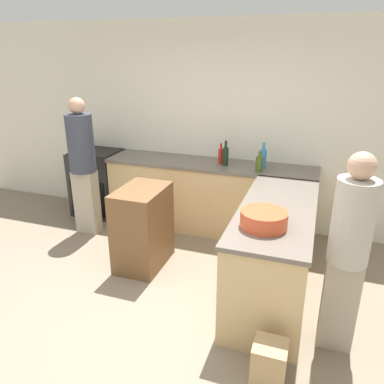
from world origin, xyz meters
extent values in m
plane|color=gray|center=(0.00, 0.00, 0.00)|extent=(14.00, 14.00, 0.00)
cube|color=silver|center=(0.00, 2.35, 1.35)|extent=(8.00, 0.06, 2.70)
cube|color=#D6B27A|center=(0.00, 2.02, 0.45)|extent=(2.72, 0.61, 0.90)
cube|color=#6B6056|center=(0.00, 2.02, 0.92)|extent=(2.75, 0.64, 0.04)
cube|color=#D6B27A|center=(1.03, 0.81, 0.45)|extent=(0.66, 1.80, 0.90)
cube|color=#6B6056|center=(1.03, 0.81, 0.92)|extent=(0.69, 1.83, 0.04)
cube|color=black|center=(-1.71, 2.02, 0.47)|extent=(0.67, 0.61, 0.94)
cube|color=black|center=(-1.71, 1.71, 0.33)|extent=(0.56, 0.01, 0.53)
cube|color=black|center=(-1.71, 2.02, 0.94)|extent=(0.62, 0.56, 0.01)
cube|color=brown|center=(-0.43, 0.89, 0.46)|extent=(0.47, 0.70, 0.92)
cylinder|color=#DB512D|center=(0.97, 0.36, 1.01)|extent=(0.39, 0.39, 0.14)
cylinder|color=black|center=(0.22, 1.98, 1.05)|extent=(0.07, 0.07, 0.23)
cylinder|color=black|center=(0.22, 1.98, 1.21)|extent=(0.03, 0.03, 0.09)
cylinder|color=#475B1E|center=(0.67, 1.87, 1.03)|extent=(0.09, 0.09, 0.18)
cylinder|color=#475B1E|center=(0.67, 1.87, 1.16)|extent=(0.04, 0.04, 0.07)
cylinder|color=red|center=(0.14, 2.03, 1.03)|extent=(0.06, 0.06, 0.19)
cylinder|color=red|center=(0.14, 2.03, 1.17)|extent=(0.03, 0.03, 0.07)
cylinder|color=#338CBF|center=(0.68, 2.04, 1.05)|extent=(0.08, 0.08, 0.23)
cylinder|color=#338CBF|center=(0.68, 2.04, 1.21)|extent=(0.04, 0.04, 0.09)
cube|color=#ADA38E|center=(-1.50, 1.39, 0.43)|extent=(0.30, 0.18, 0.86)
cylinder|color=#383D4C|center=(-1.50, 1.39, 1.22)|extent=(0.33, 0.33, 0.73)
sphere|color=tan|center=(-1.50, 1.39, 1.68)|extent=(0.20, 0.20, 0.20)
cube|color=#ADA38E|center=(1.62, 0.26, 0.40)|extent=(0.27, 0.17, 0.80)
cylinder|color=#B7B2A3|center=(1.62, 0.26, 1.13)|extent=(0.30, 0.30, 0.66)
sphere|color=tan|center=(1.62, 0.26, 1.56)|extent=(0.20, 0.20, 0.20)
cube|color=tan|center=(1.17, -0.31, 0.17)|extent=(0.24, 0.24, 0.34)
camera|label=1|loc=(1.33, -2.48, 2.31)|focal=35.00mm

